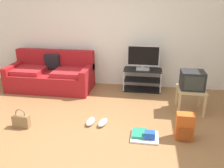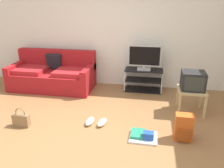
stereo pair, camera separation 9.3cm
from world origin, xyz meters
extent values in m
cube|color=olive|center=(0.00, 0.00, -0.01)|extent=(9.00, 9.80, 0.02)
cube|color=silver|center=(0.00, 2.45, 1.35)|extent=(9.00, 0.10, 2.70)
cube|color=maroon|center=(-1.29, 1.84, 0.21)|extent=(1.95, 0.92, 0.41)
cube|color=maroon|center=(-1.29, 2.20, 0.65)|extent=(1.95, 0.20, 0.47)
cube|color=maroon|center=(-2.20, 1.84, 0.50)|extent=(0.14, 0.92, 0.17)
cube|color=maroon|center=(-0.39, 1.84, 0.50)|extent=(0.14, 0.92, 0.17)
cube|color=#AF2026|center=(-1.83, 1.78, 0.46)|extent=(0.78, 0.64, 0.10)
cube|color=#AF2026|center=(-0.76, 1.78, 0.46)|extent=(0.78, 0.64, 0.10)
cube|color=black|center=(-1.31, 2.08, 0.61)|extent=(0.36, 0.17, 0.37)
cube|color=black|center=(0.87, 2.12, 0.50)|extent=(0.87, 0.43, 0.02)
cube|color=black|center=(0.87, 2.12, 0.26)|extent=(0.84, 0.41, 0.02)
cube|color=black|center=(0.87, 2.12, 0.01)|extent=(0.87, 0.43, 0.02)
cylinder|color=#B7B7BC|center=(0.44, 1.92, 0.26)|extent=(0.03, 0.03, 0.51)
cylinder|color=#B7B7BC|center=(1.29, 1.92, 0.26)|extent=(0.03, 0.03, 0.51)
cylinder|color=#B7B7BC|center=(0.44, 2.32, 0.26)|extent=(0.03, 0.03, 0.51)
cylinder|color=#B7B7BC|center=(1.29, 2.32, 0.26)|extent=(0.03, 0.03, 0.51)
cube|color=#B2B2B7|center=(0.87, 2.10, 0.54)|extent=(0.30, 0.22, 0.05)
cube|color=#B2B2B7|center=(0.87, 2.10, 0.58)|extent=(0.05, 0.04, 0.04)
cube|color=#B2B2B7|center=(0.87, 2.10, 0.84)|extent=(0.74, 0.04, 0.48)
cube|color=black|center=(0.87, 2.08, 0.84)|extent=(0.68, 0.01, 0.42)
cube|color=tan|center=(1.81, 1.15, 0.44)|extent=(0.50, 0.50, 0.03)
cube|color=tan|center=(1.58, 0.93, 0.21)|extent=(0.04, 0.04, 0.43)
cube|color=tan|center=(2.03, 0.93, 0.21)|extent=(0.04, 0.04, 0.43)
cube|color=tan|center=(1.58, 1.37, 0.21)|extent=(0.04, 0.04, 0.43)
cube|color=tan|center=(2.03, 1.37, 0.21)|extent=(0.04, 0.04, 0.43)
cube|color=#232326|center=(1.81, 1.17, 0.63)|extent=(0.42, 0.38, 0.34)
cube|color=#333833|center=(1.81, 0.98, 0.63)|extent=(0.34, 0.01, 0.26)
cube|color=#CC561E|center=(1.58, 0.17, 0.21)|extent=(0.27, 0.17, 0.42)
cube|color=#994116|center=(1.58, 0.06, 0.14)|extent=(0.20, 0.04, 0.19)
cylinder|color=#994116|center=(1.51, 0.27, 0.23)|extent=(0.04, 0.04, 0.34)
cylinder|color=#994116|center=(1.66, 0.27, 0.23)|extent=(0.04, 0.04, 0.34)
cube|color=olive|center=(-1.08, 0.08, 0.11)|extent=(0.28, 0.11, 0.22)
torus|color=olive|center=(-1.08, 0.08, 0.25)|extent=(0.18, 0.02, 0.18)
ellipsoid|color=white|center=(0.04, 0.36, 0.04)|extent=(0.15, 0.29, 0.09)
ellipsoid|color=white|center=(0.26, 0.36, 0.04)|extent=(0.18, 0.30, 0.09)
cube|color=silver|center=(0.98, 0.08, 0.01)|extent=(0.43, 0.36, 0.03)
cube|color=blue|center=(1.06, 0.04, 0.08)|extent=(0.16, 0.12, 0.11)
cube|color=#238466|center=(0.90, 0.12, 0.05)|extent=(0.22, 0.28, 0.04)
camera|label=1|loc=(0.97, -3.04, 2.04)|focal=36.86mm
camera|label=2|loc=(1.06, -3.03, 2.04)|focal=36.86mm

